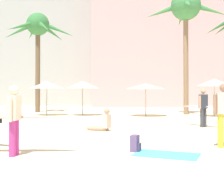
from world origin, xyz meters
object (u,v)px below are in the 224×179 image
at_px(person_near_right, 224,112).
at_px(cafe_umbrella_3, 214,82).
at_px(beach_towel, 166,155).
at_px(palm_tree_left, 38,30).
at_px(cafe_umbrella_2, 146,86).
at_px(backpack, 135,144).
at_px(cafe_umbrella_0, 83,85).
at_px(palm_tree_center, 186,11).
at_px(person_far_left, 203,106).
at_px(person_mid_right, 103,123).
at_px(cafe_umbrella_5, 47,85).
at_px(person_mid_left, 16,117).

bearing_deg(person_near_right, cafe_umbrella_3, 163.30).
bearing_deg(beach_towel, person_near_right, 33.60).
relative_size(palm_tree_left, cafe_umbrella_3, 3.27).
bearing_deg(cafe_umbrella_2, palm_tree_left, 154.76).
xyz_separation_m(palm_tree_left, beach_towel, (8.48, -16.83, -6.62)).
bearing_deg(cafe_umbrella_2, backpack, -93.69).
relative_size(cafe_umbrella_0, cafe_umbrella_2, 0.90).
height_order(palm_tree_left, cafe_umbrella_0, palm_tree_left).
bearing_deg(beach_towel, cafe_umbrella_3, 70.69).
bearing_deg(cafe_umbrella_2, person_near_right, -81.92).
bearing_deg(cafe_umbrella_0, backpack, -74.83).
distance_m(palm_tree_center, beach_towel, 16.88).
height_order(palm_tree_left, palm_tree_center, palm_tree_center).
bearing_deg(cafe_umbrella_2, person_far_left, -70.13).
bearing_deg(person_mid_right, cafe_umbrella_3, -106.79).
height_order(cafe_umbrella_5, person_mid_left, cafe_umbrella_5).
relative_size(beach_towel, person_mid_left, 0.58).
distance_m(beach_towel, person_mid_right, 5.17).
relative_size(cafe_umbrella_2, cafe_umbrella_5, 1.10).
height_order(cafe_umbrella_2, person_near_right, cafe_umbrella_2).
relative_size(palm_tree_left, cafe_umbrella_0, 3.44).
relative_size(palm_tree_center, person_mid_left, 3.36).
distance_m(cafe_umbrella_3, person_mid_left, 15.43).
height_order(cafe_umbrella_0, backpack, cafe_umbrella_0).
bearing_deg(person_mid_left, person_near_right, 15.01).
distance_m(person_far_left, person_near_right, 5.40).
xyz_separation_m(cafe_umbrella_2, backpack, (-0.80, -12.41, -1.77)).
bearing_deg(person_far_left, palm_tree_center, -48.48).
bearing_deg(person_near_right, cafe_umbrella_5, -148.36).
xyz_separation_m(person_far_left, person_mid_right, (-4.33, -1.74, -0.61)).
bearing_deg(cafe_umbrella_0, cafe_umbrella_5, -178.94).
xyz_separation_m(backpack, person_near_right, (2.46, 0.73, 0.77)).
bearing_deg(person_near_right, palm_tree_left, -150.32).
relative_size(cafe_umbrella_0, backpack, 5.57).
bearing_deg(palm_tree_center, cafe_umbrella_3, -53.70).
xyz_separation_m(cafe_umbrella_2, person_mid_right, (-2.05, -8.05, -1.66)).
bearing_deg(beach_towel, person_mid_left, -176.67).
distance_m(person_mid_right, person_near_right, 5.23).
bearing_deg(cafe_umbrella_2, palm_tree_center, 34.41).
bearing_deg(beach_towel, person_mid_right, 112.82).
height_order(cafe_umbrella_3, beach_towel, cafe_umbrella_3).
xyz_separation_m(cafe_umbrella_3, beach_towel, (-4.49, -12.82, -2.21)).
relative_size(palm_tree_left, palm_tree_center, 0.90).
relative_size(cafe_umbrella_2, person_mid_left, 0.98).
height_order(palm_tree_center, beach_towel, palm_tree_center).
relative_size(palm_tree_left, cafe_umbrella_5, 3.42).
bearing_deg(cafe_umbrella_3, cafe_umbrella_5, 178.26).
bearing_deg(beach_towel, palm_tree_center, 78.54).
bearing_deg(beach_towel, palm_tree_left, 116.73).
relative_size(backpack, person_mid_right, 0.42).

